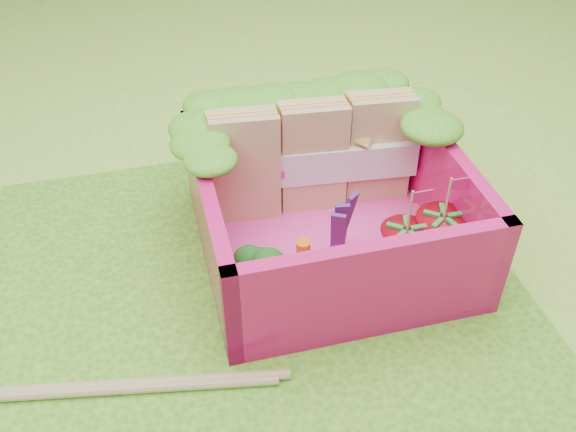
% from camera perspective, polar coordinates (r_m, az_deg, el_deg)
% --- Properties ---
extents(ground, '(14.00, 14.00, 0.00)m').
position_cam_1_polar(ground, '(3.16, -2.41, -8.14)').
color(ground, '#8CCD39').
rests_on(ground, ground).
extents(placemat, '(2.60, 2.60, 0.03)m').
position_cam_1_polar(placemat, '(3.15, -2.42, -7.96)').
color(placemat, '#4B9822').
rests_on(placemat, ground).
extents(bento_floor, '(1.30, 1.30, 0.05)m').
position_cam_1_polar(bento_floor, '(3.42, 3.53, -2.32)').
color(bento_floor, '#FE40A9').
rests_on(bento_floor, placemat).
extents(bento_box, '(1.30, 1.30, 0.55)m').
position_cam_1_polar(bento_box, '(3.26, 3.70, 0.94)').
color(bento_box, '#DC1265').
rests_on(bento_box, placemat).
extents(lettuce_ruffle, '(1.43, 0.76, 0.11)m').
position_cam_1_polar(lettuce_ruffle, '(3.43, 1.69, 9.87)').
color(lettuce_ruffle, '#258618').
rests_on(lettuce_ruffle, bento_box).
extents(sandwich_stack, '(1.14, 0.28, 0.63)m').
position_cam_1_polar(sandwich_stack, '(3.46, 2.26, 5.27)').
color(sandwich_stack, tan).
rests_on(sandwich_stack, bento_floor).
extents(broccoli, '(0.34, 0.34, 0.25)m').
position_cam_1_polar(broccoli, '(2.98, -2.60, -4.62)').
color(broccoli, '#79AE54').
rests_on(broccoli, bento_floor).
extents(carrot_sticks, '(0.17, 0.19, 0.24)m').
position_cam_1_polar(carrot_sticks, '(3.06, 0.78, -4.87)').
color(carrot_sticks, '#FF6215').
rests_on(carrot_sticks, bento_floor).
extents(purple_wedges, '(0.15, 0.17, 0.38)m').
position_cam_1_polar(purple_wedges, '(3.17, 4.73, -1.25)').
color(purple_wedges, '#491C62').
rests_on(purple_wedges, bento_floor).
extents(strawberry_left, '(0.25, 0.25, 0.49)m').
position_cam_1_polar(strawberry_left, '(3.19, 10.26, -2.93)').
color(strawberry_left, '#B70B0F').
rests_on(strawberry_left, bento_floor).
extents(strawberry_right, '(0.27, 0.27, 0.51)m').
position_cam_1_polar(strawberry_right, '(3.28, 13.32, -1.93)').
color(strawberry_right, '#B70B0F').
rests_on(strawberry_right, bento_floor).
extents(snap_peas, '(0.57, 0.58, 0.05)m').
position_cam_1_polar(snap_peas, '(3.34, 11.33, -3.28)').
color(snap_peas, green).
rests_on(snap_peas, bento_floor).
extents(chopsticks, '(2.22, 0.45, 0.05)m').
position_cam_1_polar(chopsticks, '(3.01, -22.39, -14.32)').
color(chopsticks, tan).
rests_on(chopsticks, placemat).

